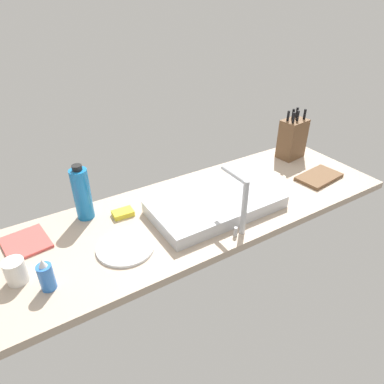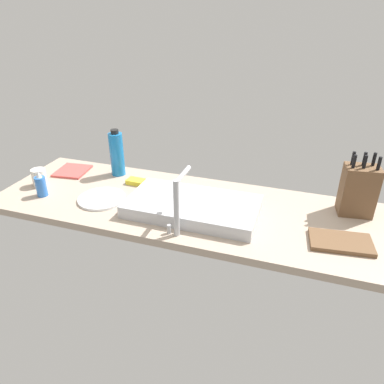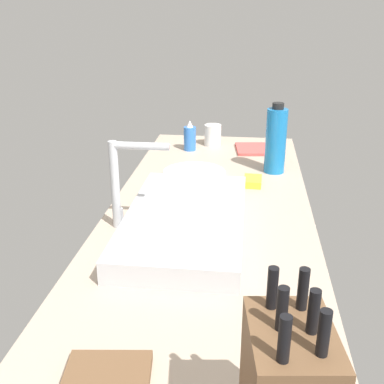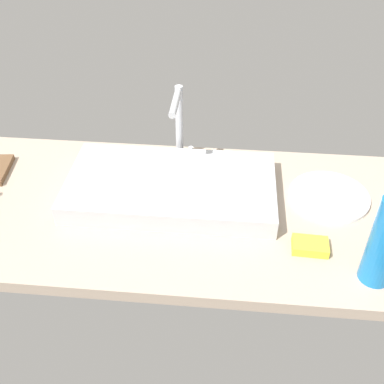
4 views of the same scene
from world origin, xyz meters
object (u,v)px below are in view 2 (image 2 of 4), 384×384
Objects in this scene: dish_towel at (72,171)px; coffee_mug at (39,177)px; faucet at (178,200)px; soap_bottle at (41,185)px; dinner_plate at (102,199)px; water_bottle at (117,154)px; knife_block at (358,190)px; cutting_board at (341,242)px; sink_basin at (193,206)px; dish_sponge at (136,181)px.

dish_towel is 1.98× the size of coffee_mug.
faucet is 76.01cm from soap_bottle.
coffee_mug is (38.44, -3.63, 3.92)cm from dinner_plate.
dish_towel is (2.76, -28.66, -4.88)cm from soap_bottle.
water_bottle is (51.42, -43.24, -3.08)cm from faucet.
knife_block is 1.19× the size of cutting_board.
sink_basin is 2.47× the size of cutting_board.
knife_block is at bearing -102.53° from cutting_board.
sink_basin reaches higher than dish_towel.
cutting_board is 119.77cm from water_bottle.
water_bottle reaches higher than sink_basin.
dish_towel is at bearing 12.22° from water_bottle.
dinner_plate is at bearing 102.83° from water_bottle.
dinner_plate is (108.58, -1.95, -0.30)cm from cutting_board.
dinner_plate is 38.81cm from coffee_mug.
faucet reaches higher than dish_towel.
coffee_mug is at bearing -46.97° from soap_bottle.
dinner_plate is at bearing 174.61° from coffee_mug.
dish_sponge is (-46.09, -17.56, -3.32)cm from coffee_mug.
water_bottle is 1.13× the size of dinner_plate.
faucet is 0.87× the size of knife_block.
dish_towel is (77.62, -37.57, -14.56)cm from faucet.
cutting_board is at bearing -178.58° from soap_bottle.
dish_sponge reaches higher than dinner_plate.
coffee_mug is (31.85, 25.33, -7.55)cm from water_bottle.
soap_bottle is (138.62, 3.43, 4.58)cm from cutting_board.
faucet is at bearing 154.17° from dish_towel.
sink_basin is 75.85cm from soap_bottle.
faucet is 1.39× the size of dish_towel.
dinner_plate is at bearing -17.67° from faucet.
knife_block is at bearing 178.24° from water_bottle.
water_bottle is at bearing -124.32° from soap_bottle.
sink_basin is at bearing 179.51° from coffee_mug.
cutting_board is at bearing 169.88° from dish_towel.
knife_block is 29.84cm from cutting_board.
coffee_mug is at bearing -5.39° from dinner_plate.
faucet is 67.25cm from water_bottle.
dinner_plate is at bearing 3.69° from sink_basin.
dinner_plate is 2.53× the size of dish_sponge.
water_bottle is 29.16cm from dish_towel.
cutting_board is 143.61cm from dish_towel.
faucet is at bearing 139.94° from water_bottle.
dinner_plate is at bearing 5.38° from knife_block.
dish_towel is 40.49cm from dish_sponge.
faucet is at bearing 162.33° from dinner_plate.
faucet is at bearing 136.35° from dish_sponge.
water_bottle is 1.43× the size of dish_towel.
cutting_board is (-63.26, 4.87, -2.00)cm from sink_basin.
sink_basin is 2.59× the size of dinner_plate.
sink_basin is 83.78cm from coffee_mug.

